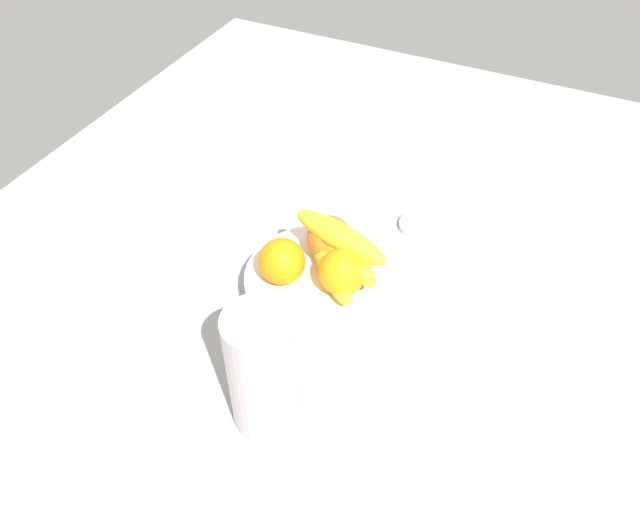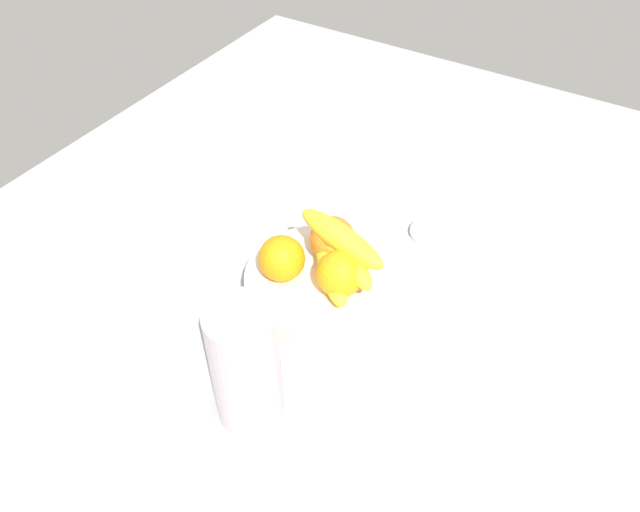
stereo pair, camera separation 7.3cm
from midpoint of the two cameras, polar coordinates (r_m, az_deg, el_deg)
name	(u,v)px [view 1 (the left image)]	position (r cm, az deg, el deg)	size (l,w,h in cm)	color
ground_plane	(324,327)	(99.76, -1.74, -6.49)	(180.00, 140.00, 3.00)	gray
fruit_bowl	(320,287)	(99.65, -2.09, -2.89)	(23.33, 23.33, 5.53)	beige
orange_front_left	(282,261)	(95.08, -5.62, -0.55)	(7.08, 7.08, 7.08)	orange
orange_front_right	(342,272)	(93.01, -0.22, -1.53)	(7.08, 7.08, 7.08)	orange
orange_center	(329,238)	(98.40, -1.28, 1.54)	(7.08, 7.08, 7.08)	orange
banana_bunch	(338,251)	(95.29, -0.53, 0.38)	(15.42, 17.87, 8.40)	yellow
thermos_tumbler	(265,372)	(81.36, -7.55, -10.37)	(8.95, 8.95, 19.42)	#BFAFB3
jar_lid	(420,226)	(114.50, 7.19, 2.65)	(7.63, 7.63, 1.06)	silver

